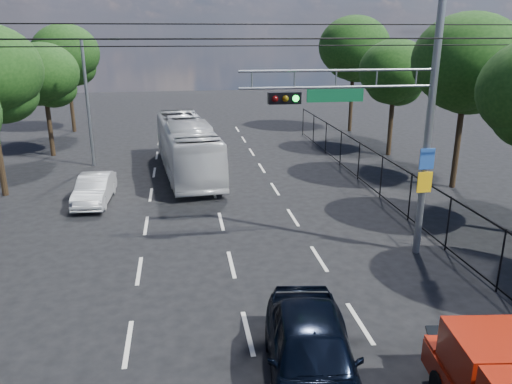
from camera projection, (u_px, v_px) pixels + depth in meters
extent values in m
cube|color=beige|center=(128.00, 343.00, 12.36)|extent=(0.12, 2.00, 0.01)
cube|color=beige|center=(139.00, 271.00, 16.12)|extent=(0.12, 2.00, 0.01)
cube|color=beige|center=(146.00, 225.00, 19.89)|extent=(0.12, 2.00, 0.01)
cube|color=beige|center=(151.00, 195.00, 23.65)|extent=(0.12, 2.00, 0.01)
cube|color=beige|center=(154.00, 172.00, 27.41)|extent=(0.12, 2.00, 0.01)
cube|color=beige|center=(157.00, 155.00, 31.18)|extent=(0.12, 2.00, 0.01)
cube|color=beige|center=(159.00, 142.00, 34.94)|extent=(0.12, 2.00, 0.01)
cube|color=beige|center=(161.00, 131.00, 38.71)|extent=(0.12, 2.00, 0.01)
cube|color=beige|center=(248.00, 333.00, 12.79)|extent=(0.12, 2.00, 0.01)
cube|color=beige|center=(231.00, 264.00, 16.56)|extent=(0.12, 2.00, 0.01)
cube|color=beige|center=(221.00, 221.00, 20.32)|extent=(0.12, 2.00, 0.01)
cube|color=beige|center=(214.00, 192.00, 24.08)|extent=(0.12, 2.00, 0.01)
cube|color=beige|center=(209.00, 170.00, 27.85)|extent=(0.12, 2.00, 0.01)
cube|color=beige|center=(205.00, 154.00, 31.61)|extent=(0.12, 2.00, 0.01)
cube|color=beige|center=(202.00, 141.00, 35.38)|extent=(0.12, 2.00, 0.01)
cube|color=beige|center=(199.00, 130.00, 39.14)|extent=(0.12, 2.00, 0.01)
cube|color=beige|center=(360.00, 323.00, 13.23)|extent=(0.12, 2.00, 0.01)
cube|color=beige|center=(319.00, 258.00, 16.99)|extent=(0.12, 2.00, 0.01)
cube|color=beige|center=(293.00, 217.00, 20.75)|extent=(0.12, 2.00, 0.01)
cube|color=beige|center=(275.00, 189.00, 24.52)|extent=(0.12, 2.00, 0.01)
cube|color=beige|center=(262.00, 168.00, 28.28)|extent=(0.12, 2.00, 0.01)
cube|color=beige|center=(252.00, 152.00, 32.05)|extent=(0.12, 2.00, 0.01)
cube|color=beige|center=(244.00, 139.00, 35.81)|extent=(0.12, 2.00, 0.01)
cube|color=beige|center=(237.00, 129.00, 39.57)|extent=(0.12, 2.00, 0.01)
cylinder|color=slate|center=(430.00, 117.00, 16.04)|extent=(0.24, 0.24, 9.50)
cylinder|color=slate|center=(340.00, 70.00, 15.14)|extent=(6.20, 0.08, 0.08)
cylinder|color=slate|center=(339.00, 87.00, 15.29)|extent=(6.20, 0.08, 0.08)
cube|color=black|center=(284.00, 98.00, 15.14)|extent=(1.00, 0.28, 0.35)
sphere|color=#3F0505|center=(275.00, 99.00, 14.95)|extent=(0.20, 0.20, 0.20)
sphere|color=#4C3805|center=(285.00, 99.00, 14.99)|extent=(0.20, 0.20, 0.20)
sphere|color=#0CE533|center=(296.00, 98.00, 15.04)|extent=(0.20, 0.20, 0.20)
cube|color=#0B4E2B|center=(335.00, 95.00, 15.35)|extent=(1.80, 0.05, 0.40)
cube|color=#2350A6|center=(427.00, 159.00, 16.32)|extent=(0.50, 0.04, 0.70)
cube|color=yellow|center=(425.00, 182.00, 16.57)|extent=(0.50, 0.04, 0.70)
cylinder|color=slate|center=(416.00, 78.00, 15.57)|extent=(0.05, 0.05, 0.50)
cylinder|color=slate|center=(377.00, 78.00, 15.39)|extent=(0.05, 0.05, 0.50)
cylinder|color=slate|center=(336.00, 79.00, 15.20)|extent=(0.05, 0.05, 0.50)
cylinder|color=slate|center=(294.00, 79.00, 15.01)|extent=(0.05, 0.05, 0.50)
cylinder|color=slate|center=(252.00, 80.00, 14.82)|extent=(0.05, 0.05, 0.50)
cylinder|color=slate|center=(88.00, 105.00, 27.72)|extent=(0.18, 0.18, 7.00)
cylinder|color=slate|center=(97.00, 39.00, 26.77)|extent=(1.60, 0.09, 0.09)
cube|color=slate|center=(114.00, 39.00, 26.90)|extent=(0.60, 0.22, 0.15)
cylinder|color=black|center=(236.00, 39.00, 12.47)|extent=(22.00, 0.04, 0.04)
cylinder|color=black|center=(223.00, 24.00, 15.64)|extent=(22.00, 0.04, 0.04)
cylinder|color=black|center=(219.00, 46.00, 17.27)|extent=(22.00, 0.04, 0.04)
cube|color=black|center=(402.00, 168.00, 20.82)|extent=(0.04, 34.00, 0.06)
cube|color=black|center=(398.00, 208.00, 21.37)|extent=(0.04, 34.00, 0.06)
cylinder|color=black|center=(501.00, 261.00, 14.53)|extent=(0.06, 0.06, 2.00)
cylinder|color=black|center=(448.00, 224.00, 17.35)|extent=(0.06, 0.06, 2.00)
cylinder|color=black|center=(410.00, 197.00, 20.17)|extent=(0.06, 0.06, 2.00)
cylinder|color=black|center=(381.00, 177.00, 23.00)|extent=(0.06, 0.06, 2.00)
cylinder|color=black|center=(359.00, 161.00, 25.82)|extent=(0.06, 0.06, 2.00)
cylinder|color=black|center=(341.00, 148.00, 28.64)|extent=(0.06, 0.06, 2.00)
cylinder|color=black|center=(326.00, 138.00, 31.47)|extent=(0.06, 0.06, 2.00)
cylinder|color=black|center=(314.00, 129.00, 34.29)|extent=(0.06, 0.06, 2.00)
cylinder|color=black|center=(303.00, 122.00, 37.11)|extent=(0.06, 0.06, 2.00)
cylinder|color=black|center=(458.00, 140.00, 24.12)|extent=(0.28, 0.28, 4.76)
ellipsoid|color=black|center=(468.00, 60.00, 22.98)|extent=(5.10, 5.10, 4.33)
ellipsoid|color=black|center=(469.00, 86.00, 23.68)|extent=(3.40, 3.40, 2.72)
ellipsoid|color=black|center=(460.00, 83.00, 23.05)|extent=(3.23, 3.23, 2.58)
cylinder|color=black|center=(391.00, 123.00, 30.76)|extent=(0.28, 0.28, 4.03)
ellipsoid|color=black|center=(395.00, 70.00, 29.79)|extent=(4.32, 4.32, 3.67)
ellipsoid|color=black|center=(398.00, 87.00, 30.44)|extent=(2.88, 2.88, 2.30)
ellipsoid|color=black|center=(390.00, 85.00, 29.82)|extent=(2.74, 2.74, 2.19)
cylinder|color=black|center=(351.00, 99.00, 38.18)|extent=(0.28, 0.28, 4.93)
ellipsoid|color=black|center=(354.00, 47.00, 37.00)|extent=(5.28, 5.28, 4.49)
ellipsoid|color=black|center=(357.00, 63.00, 37.71)|extent=(3.52, 3.52, 2.82)
ellipsoid|color=black|center=(350.00, 61.00, 37.08)|extent=(3.34, 3.34, 2.68)
ellipsoid|color=black|center=(2.00, 95.00, 22.53)|extent=(3.20, 3.20, 2.56)
cylinder|color=black|center=(50.00, 124.00, 30.60)|extent=(0.28, 0.28, 3.92)
ellipsoid|color=black|center=(43.00, 73.00, 29.65)|extent=(4.20, 4.20, 3.57)
ellipsoid|color=black|center=(53.00, 89.00, 30.29)|extent=(2.80, 2.80, 2.24)
ellipsoid|color=black|center=(38.00, 88.00, 29.67)|extent=(2.66, 2.66, 2.13)
cylinder|color=black|center=(71.00, 102.00, 37.99)|extent=(0.28, 0.28, 4.59)
ellipsoid|color=black|center=(66.00, 53.00, 36.89)|extent=(4.92, 4.92, 4.18)
ellipsoid|color=black|center=(74.00, 68.00, 37.58)|extent=(3.28, 3.28, 2.62)
ellipsoid|color=black|center=(62.00, 67.00, 36.95)|extent=(3.12, 3.12, 2.49)
cube|color=maroon|center=(469.00, 352.00, 10.89)|extent=(1.90, 0.77, 0.55)
cube|color=black|center=(465.00, 335.00, 11.07)|extent=(1.73, 0.61, 0.31)
cube|color=maroon|center=(498.00, 358.00, 9.64)|extent=(1.97, 1.75, 0.95)
imported|color=black|center=(312.00, 353.00, 10.63)|extent=(2.59, 5.05, 1.65)
imported|color=silver|center=(187.00, 147.00, 26.91)|extent=(3.50, 10.58, 2.89)
imported|color=silver|center=(95.00, 189.00, 22.38)|extent=(1.53, 3.90, 1.26)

